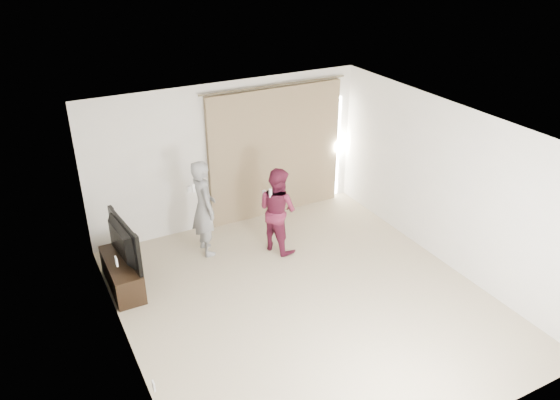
% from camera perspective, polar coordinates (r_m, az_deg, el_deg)
% --- Properties ---
extents(floor, '(5.50, 5.50, 0.00)m').
position_cam_1_polar(floor, '(8.10, 2.67, -10.42)').
color(floor, beige).
rests_on(floor, ground).
extents(wall_back, '(5.00, 0.04, 2.60)m').
position_cam_1_polar(wall_back, '(9.62, -5.43, 4.73)').
color(wall_back, silver).
rests_on(wall_back, ground).
extents(wall_left, '(0.04, 5.50, 2.60)m').
position_cam_1_polar(wall_left, '(6.65, -16.21, -7.16)').
color(wall_left, silver).
rests_on(wall_left, ground).
extents(ceiling, '(5.00, 5.50, 0.01)m').
position_cam_1_polar(ceiling, '(6.85, 3.13, 7.17)').
color(ceiling, white).
rests_on(ceiling, wall_back).
extents(curtain, '(2.80, 0.11, 2.46)m').
position_cam_1_polar(curtain, '(9.95, -0.38, 5.02)').
color(curtain, '#97815C').
rests_on(curtain, ground).
extents(tv_console, '(0.41, 1.18, 0.45)m').
position_cam_1_polar(tv_console, '(8.56, -16.16, -7.45)').
color(tv_console, black).
rests_on(tv_console, ground).
extents(tv, '(0.28, 1.15, 0.66)m').
position_cam_1_polar(tv, '(8.28, -16.64, -4.27)').
color(tv, black).
rests_on(tv, tv_console).
extents(scratching_post, '(0.32, 0.32, 0.43)m').
position_cam_1_polar(scratching_post, '(9.31, -16.30, -4.89)').
color(scratching_post, tan).
rests_on(scratching_post, ground).
extents(person_man, '(0.41, 0.61, 1.64)m').
position_cam_1_polar(person_man, '(8.88, -7.96, -0.81)').
color(person_man, gray).
rests_on(person_man, ground).
extents(person_woman, '(0.76, 0.86, 1.46)m').
position_cam_1_polar(person_woman, '(8.92, -0.25, -1.01)').
color(person_woman, maroon).
rests_on(person_woman, ground).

